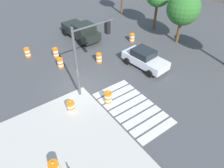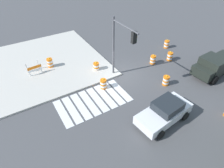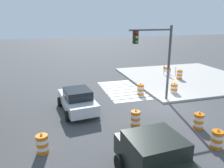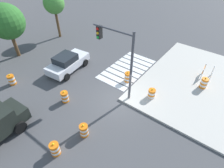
% 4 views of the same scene
% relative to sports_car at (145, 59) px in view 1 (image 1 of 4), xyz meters
% --- Properties ---
extents(ground_plane, '(120.00, 120.00, 0.00)m').
position_rel_sports_car_xyz_m(ground_plane, '(-0.49, -6.24, -0.81)').
color(ground_plane, '#474749').
extents(crosswalk_stripes, '(5.85, 3.20, 0.02)m').
position_rel_sports_car_xyz_m(crosswalk_stripes, '(3.51, -4.44, -0.80)').
color(crosswalk_stripes, silver).
rests_on(crosswalk_stripes, ground).
extents(sports_car, '(4.48, 2.50, 1.63)m').
position_rel_sports_car_xyz_m(sports_car, '(0.00, 0.00, 0.00)').
color(sports_car, silver).
rests_on(sports_car, ground).
extents(pickup_truck, '(5.27, 2.62, 1.92)m').
position_rel_sports_car_xyz_m(pickup_truck, '(-8.18, -1.92, 0.16)').
color(pickup_truck, black).
rests_on(pickup_truck, ground).
extents(traffic_barrel_near_corner, '(0.56, 0.56, 1.02)m').
position_rel_sports_car_xyz_m(traffic_barrel_near_corner, '(-4.42, 2.25, -0.36)').
color(traffic_barrel_near_corner, orange).
rests_on(traffic_barrel_near_corner, ground).
extents(traffic_barrel_crosswalk_end, '(0.56, 0.56, 1.02)m').
position_rel_sports_car_xyz_m(traffic_barrel_crosswalk_end, '(-8.05, -8.16, -0.36)').
color(traffic_barrel_crosswalk_end, orange).
rests_on(traffic_barrel_crosswalk_end, ground).
extents(traffic_barrel_median_near, '(0.56, 0.56, 1.02)m').
position_rel_sports_car_xyz_m(traffic_barrel_median_near, '(1.26, -8.19, -0.36)').
color(traffic_barrel_median_near, orange).
rests_on(traffic_barrel_median_near, ground).
extents(traffic_barrel_median_far, '(0.56, 0.56, 1.02)m').
position_rel_sports_car_xyz_m(traffic_barrel_median_far, '(-3.06, -3.01, -0.36)').
color(traffic_barrel_median_far, orange).
rests_on(traffic_barrel_median_far, ground).
extents(traffic_barrel_far_curb, '(0.56, 0.56, 1.02)m').
position_rel_sports_car_xyz_m(traffic_barrel_far_curb, '(-4.41, -6.35, -0.36)').
color(traffic_barrel_far_curb, orange).
rests_on(traffic_barrel_far_curb, ground).
extents(traffic_barrel_lane_center, '(0.56, 0.56, 1.02)m').
position_rel_sports_car_xyz_m(traffic_barrel_lane_center, '(1.96, -5.49, -0.36)').
color(traffic_barrel_lane_center, orange).
rests_on(traffic_barrel_lane_center, ground).
extents(traffic_barrel_opposite_curb, '(0.56, 0.56, 1.02)m').
position_rel_sports_car_xyz_m(traffic_barrel_opposite_curb, '(-6.38, -5.92, -0.36)').
color(traffic_barrel_opposite_curb, orange).
rests_on(traffic_barrel_opposite_curb, ground).
extents(traffic_barrel_on_sidewalk, '(0.56, 0.56, 1.02)m').
position_rel_sports_car_xyz_m(traffic_barrel_on_sidewalk, '(4.95, -11.06, -0.21)').
color(traffic_barrel_on_sidewalk, orange).
rests_on(traffic_barrel_on_sidewalk, sidewalk_corner).
extents(traffic_light_pole, '(0.47, 3.29, 5.50)m').
position_rel_sports_car_xyz_m(traffic_light_pole, '(0.07, -5.71, 3.10)').
color(traffic_light_pole, '#4C4C51').
rests_on(traffic_light_pole, sidewalk_corner).
extents(street_tree_streetside_mid, '(3.37, 3.37, 5.38)m').
position_rel_sports_car_xyz_m(street_tree_streetside_mid, '(-1.44, 6.25, 2.86)').
color(street_tree_streetside_mid, brown).
rests_on(street_tree_streetside_mid, ground).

